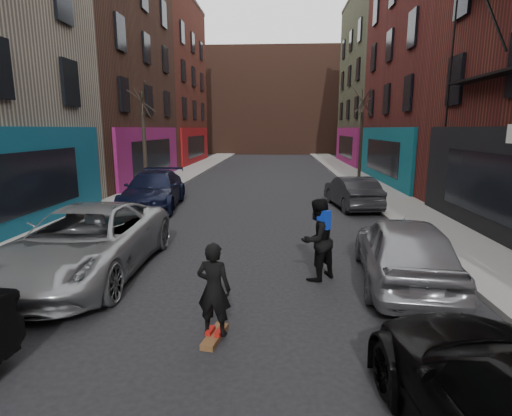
# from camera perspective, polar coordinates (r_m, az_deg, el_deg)

# --- Properties ---
(sidewalk_left) EXTENTS (2.50, 84.00, 0.13)m
(sidewalk_left) POSITION_cam_1_polar(r_m,az_deg,el_deg) (33.72, -8.96, 5.43)
(sidewalk_left) COLOR gray
(sidewalk_left) RESTS_ON ground
(sidewalk_right) EXTENTS (2.50, 84.00, 0.13)m
(sidewalk_right) POSITION_cam_1_polar(r_m,az_deg,el_deg) (33.41, 12.59, 5.24)
(sidewalk_right) COLOR gray
(sidewalk_right) RESTS_ON ground
(building_far) EXTENTS (40.00, 10.00, 14.00)m
(building_far) POSITION_cam_1_polar(r_m,az_deg,el_deg) (58.91, 2.50, 14.76)
(building_far) COLOR #47281E
(building_far) RESTS_ON ground
(tree_left_far) EXTENTS (2.00, 2.00, 6.50)m
(tree_left_far) POSITION_cam_1_polar(r_m,az_deg,el_deg) (21.96, -15.76, 10.74)
(tree_left_far) COLOR black
(tree_left_far) RESTS_ON sidewalk_left
(tree_right_far) EXTENTS (2.00, 2.00, 6.80)m
(tree_right_far) POSITION_cam_1_polar(r_m,az_deg,el_deg) (27.32, 14.83, 11.13)
(tree_right_far) COLOR black
(tree_right_far) RESTS_ON sidewalk_right
(parked_left_far) EXTENTS (2.79, 5.88, 1.62)m
(parked_left_far) POSITION_cam_1_polar(r_m,az_deg,el_deg) (10.29, -23.05, -4.43)
(parked_left_far) COLOR gray
(parked_left_far) RESTS_ON ground
(parked_left_end) EXTENTS (2.77, 5.68, 1.59)m
(parked_left_end) POSITION_cam_1_polar(r_m,az_deg,el_deg) (18.01, -14.41, 2.51)
(parked_left_end) COLOR black
(parked_left_end) RESTS_ON ground
(parked_right_far) EXTENTS (2.38, 4.80, 1.57)m
(parked_right_far) POSITION_cam_1_polar(r_m,az_deg,el_deg) (9.51, 20.36, -5.63)
(parked_right_far) COLOR gray
(parked_right_far) RESTS_ON ground
(parked_right_end) EXTENTS (2.01, 4.39, 1.40)m
(parked_right_end) POSITION_cam_1_polar(r_m,az_deg,el_deg) (17.98, 13.56, 2.22)
(parked_right_end) COLOR black
(parked_right_end) RESTS_ON ground
(skateboard) EXTENTS (0.37, 0.83, 0.10)m
(skateboard) POSITION_cam_1_polar(r_m,az_deg,el_deg) (7.00, -5.89, -17.75)
(skateboard) COLOR brown
(skateboard) RESTS_ON ground
(skateboarder) EXTENTS (0.63, 0.48, 1.57)m
(skateboarder) POSITION_cam_1_polar(r_m,az_deg,el_deg) (6.63, -6.04, -11.44)
(skateboarder) COLOR black
(skateboarder) RESTS_ON skateboard
(pedestrian) EXTENTS (1.16, 1.15, 1.90)m
(pedestrian) POSITION_cam_1_polar(r_m,az_deg,el_deg) (9.23, 8.73, -4.45)
(pedestrian) COLOR black
(pedestrian) RESTS_ON ground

